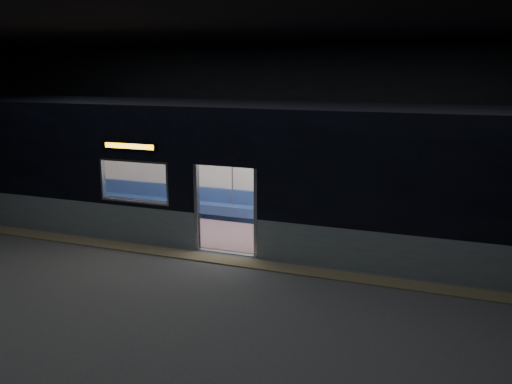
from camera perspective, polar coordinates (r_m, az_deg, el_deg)
The scene contains 7 objects.
station_floor at distance 11.78m, azimuth -5.22°, elevation -8.02°, with size 24.00×14.00×0.01m, color #47494C.
station_envelope at distance 11.02m, azimuth -5.61°, elevation 10.10°, with size 24.00×14.00×5.00m.
tactile_strip at distance 12.24m, azimuth -4.09°, elevation -7.08°, with size 22.80×0.50×0.03m, color #8C7F59.
metro_car at distance 13.54m, azimuth -0.66°, elevation 2.93°, with size 18.00×3.04×3.35m.
passenger at distance 14.21m, azimuth 6.69°, elevation -0.79°, with size 0.44×0.77×1.49m.
handbag at distance 14.00m, azimuth 6.49°, elevation -1.59°, with size 0.31×0.27×0.15m, color black.
transit_map at distance 14.20m, azimuth 10.23°, elevation 1.75°, with size 1.05×0.03×0.68m, color white.
Camera 1 is at (4.89, -9.86, 4.19)m, focal length 38.00 mm.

